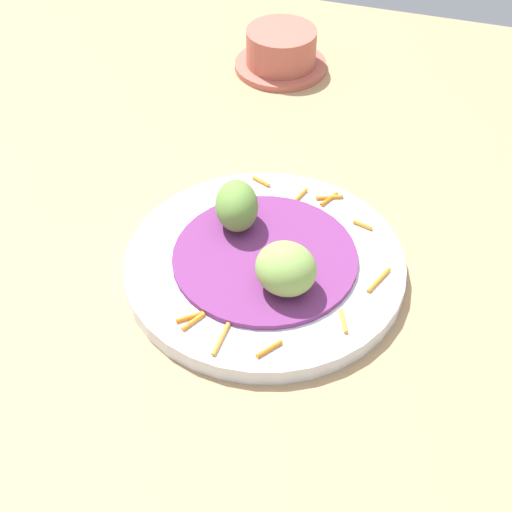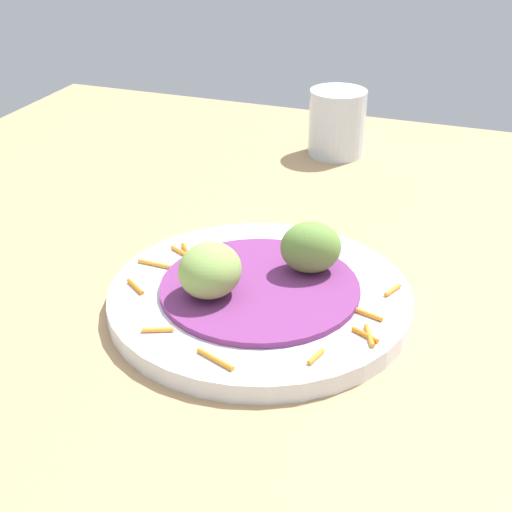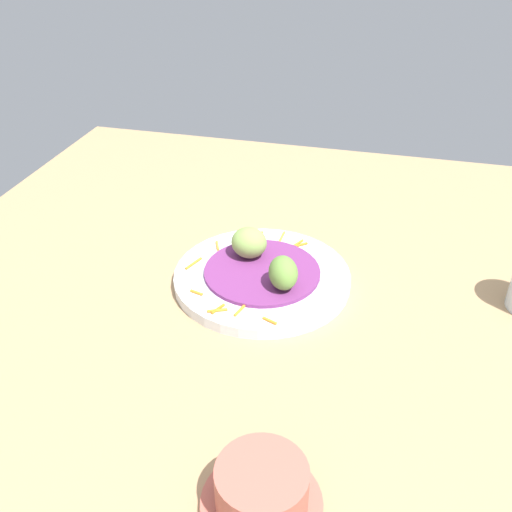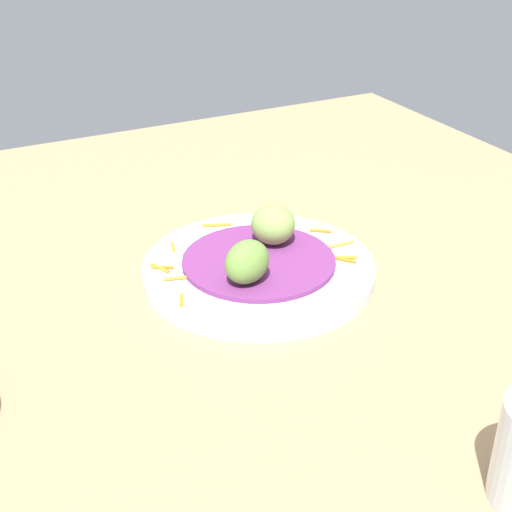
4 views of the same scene
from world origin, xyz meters
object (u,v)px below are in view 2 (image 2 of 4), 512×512
Objects in this scene: guac_scoop_left at (311,247)px; guac_scoop_center at (210,270)px; main_plate at (262,296)px; water_glass at (337,123)px.

guac_scoop_left is 0.97× the size of guac_scoop_center.
main_plate is 4.89× the size of guac_scoop_left.
main_plate is at bearing -44.85° from guac_scoop_center.
water_glass reaches higher than guac_scoop_left.
guac_scoop_center is 41.19cm from water_glass.
guac_scoop_left is 0.63× the size of water_glass.
main_plate is 3.09× the size of water_glass.
water_glass is at bearing 11.00° from guac_scoop_left.
guac_scoop_left is (3.35, -3.33, 3.75)cm from main_plate.
guac_scoop_center is 0.65× the size of water_glass.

